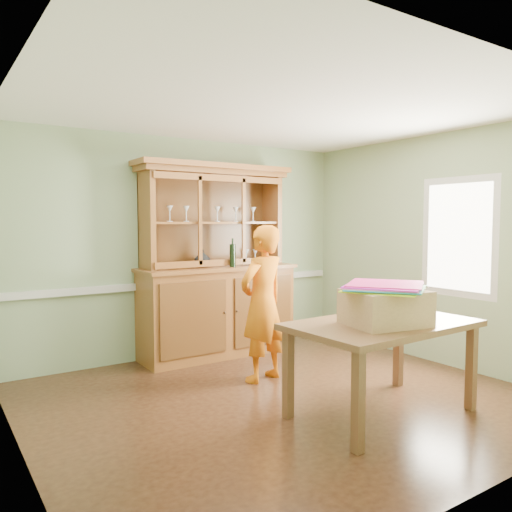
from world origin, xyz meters
TOP-DOWN VIEW (x-y plane):
  - floor at (0.00, 0.00)m, footprint 4.50×4.50m
  - ceiling at (0.00, 0.00)m, footprint 4.50×4.50m
  - wall_back at (0.00, 2.00)m, footprint 4.50×0.00m
  - wall_left at (-2.25, 0.00)m, footprint 0.00×4.00m
  - wall_right at (2.25, 0.00)m, footprint 0.00×4.00m
  - wall_front at (0.00, -2.00)m, footprint 4.50×0.00m
  - chair_rail at (0.00, 1.98)m, footprint 4.41×0.05m
  - framed_map at (-2.23, 0.30)m, footprint 0.03×0.60m
  - window_panel at (2.23, -0.30)m, footprint 0.03×0.96m
  - china_hutch at (0.25, 1.73)m, footprint 2.02×0.67m
  - dining_table at (0.49, -0.77)m, footprint 1.65×1.02m
  - cardboard_box at (0.41, -0.87)m, footprint 0.71×0.61m
  - kite_stack at (0.41, -0.84)m, footprint 0.83×0.83m
  - person at (0.15, 0.57)m, footprint 0.67×0.52m

SIDE VIEW (x-z plane):
  - floor at x=0.00m, z-range 0.00..0.00m
  - dining_table at x=0.49m, z-range 0.31..1.12m
  - person at x=0.15m, z-range 0.00..1.64m
  - china_hutch at x=0.25m, z-range -0.36..2.02m
  - chair_rail at x=0.00m, z-range 0.86..0.94m
  - cardboard_box at x=0.41m, z-range 0.81..1.10m
  - kite_stack at x=0.41m, z-range 1.10..1.16m
  - wall_back at x=0.00m, z-range -0.90..3.60m
  - wall_left at x=-2.25m, z-range -0.65..3.35m
  - wall_right at x=2.25m, z-range -0.65..3.35m
  - wall_front at x=0.00m, z-range -0.90..3.60m
  - window_panel at x=2.23m, z-range 0.82..2.18m
  - framed_map at x=-2.23m, z-range 1.32..1.78m
  - ceiling at x=0.00m, z-range 2.70..2.70m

